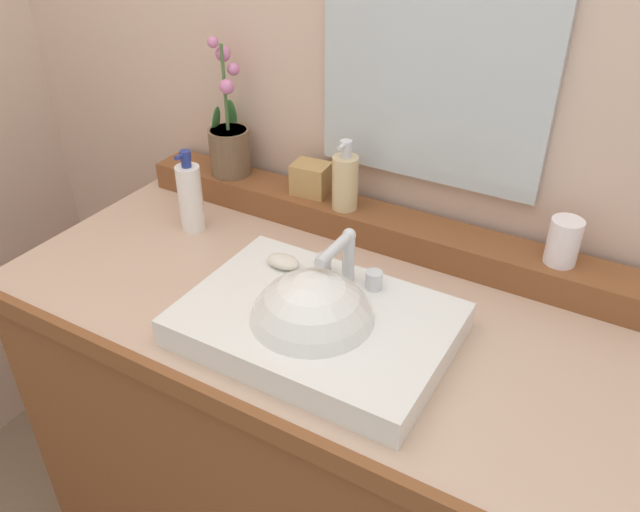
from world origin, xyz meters
The scene contains 10 objects.
vanity_cabinet centered at (0.00, 0.00, 0.44)m, with size 1.28×0.66×0.88m.
back_ledge centered at (0.00, 0.26, 0.91)m, with size 1.21×0.11×0.07m, color brown.
sink_basin centered at (0.06, -0.12, 0.90)m, with size 0.48×0.34×0.27m.
soap_bar centered at (-0.07, -0.02, 0.94)m, with size 0.07×0.04×0.02m, color silver.
potted_plant centered at (-0.40, 0.26, 1.03)m, with size 0.10×0.11×0.33m.
soap_dispenser centered at (-0.07, 0.24, 1.01)m, with size 0.06×0.06×0.16m.
tumbler_cup centered at (0.40, 0.26, 0.99)m, with size 0.06×0.06×0.09m, color white.
trinket_box centered at (-0.17, 0.27, 0.98)m, with size 0.08×0.07×0.07m, color tan.
lotion_bottle centered at (-0.39, 0.08, 0.96)m, with size 0.06×0.06×0.20m.
mirror centered at (0.08, 0.32, 1.30)m, with size 0.49×0.02×0.55m, color silver.
Camera 1 is at (0.53, -0.89, 1.64)m, focal length 35.96 mm.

